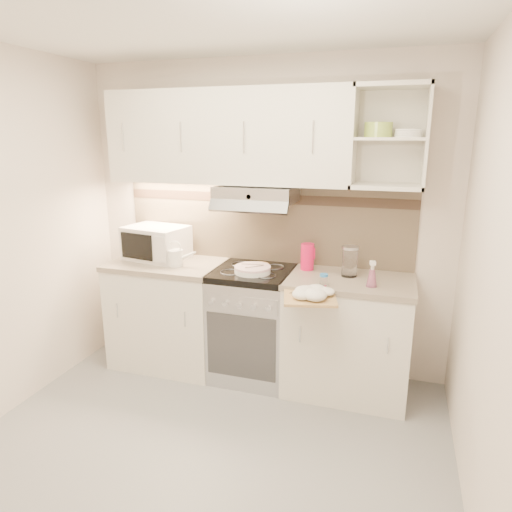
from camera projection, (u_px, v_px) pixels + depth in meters
The scene contains 17 objects.
ground at pixel (197, 461), 2.76m from camera, with size 3.00×3.00×0.00m, color gray.
room_shell at pixel (215, 185), 2.69m from camera, with size 3.04×2.84×2.52m.
base_cabinet_left at pixel (169, 315), 3.89m from camera, with size 0.90×0.60×0.86m, color silver.
worktop_left at pixel (167, 264), 3.77m from camera, with size 0.92×0.62×0.04m, color gray.
base_cabinet_right at pixel (347, 338), 3.45m from camera, with size 0.90×0.60×0.86m, color silver.
worktop_right at pixel (350, 281), 3.33m from camera, with size 0.92×0.62×0.04m, color gray.
electric_range at pixel (253, 323), 3.66m from camera, with size 0.60×0.60×0.90m.
microwave at pixel (156, 243), 3.84m from camera, with size 0.54×0.44×0.28m.
watering_can at pixel (176, 257), 3.64m from camera, with size 0.24×0.12×0.20m.
plate_stack at pixel (253, 269), 3.46m from camera, with size 0.28×0.28×0.06m.
bread_loaf at pixel (259, 266), 3.56m from camera, with size 0.16×0.16×0.04m, color olive.
pink_pitcher at pixel (307, 257), 3.53m from camera, with size 0.11×0.10×0.21m.
glass_jar at pixel (350, 261), 3.36m from camera, with size 0.12×0.12×0.23m.
spice_jar at pixel (324, 280), 3.16m from camera, with size 0.06×0.06×0.08m.
spray_bottle at pixel (372, 276), 3.13m from camera, with size 0.08×0.08×0.20m.
cutting_board at pixel (310, 298), 3.02m from camera, with size 0.34×0.31×0.02m, color tan.
dish_towel at pixel (314, 291), 3.01m from camera, with size 0.27×0.23×0.07m, color white, non-canonical shape.
Camera 1 is at (1.05, -2.13, 1.91)m, focal length 32.00 mm.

